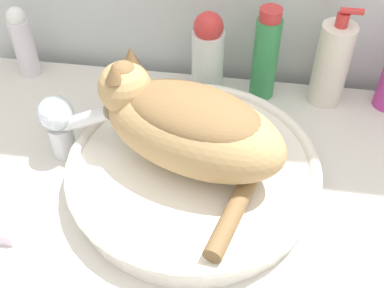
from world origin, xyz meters
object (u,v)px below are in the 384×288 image
object	(u,v)px
faucet	(62,123)
deodorant_stick	(23,42)
lotion_bottle_white	(208,53)
shampoo_bottle_tall	(266,55)
cat	(188,124)
soap_pump_bottle	(332,64)

from	to	relation	value
faucet	deodorant_stick	xyz separation A→B (m)	(-0.16, 0.23, 0.00)
faucet	lotion_bottle_white	distance (m)	0.32
deodorant_stick	shampoo_bottle_tall	size ratio (longest dim) A/B	0.81
cat	soap_pump_bottle	world-z (taller)	cat
faucet	cat	bearing A→B (deg)	0.10
lotion_bottle_white	shampoo_bottle_tall	bearing A→B (deg)	0.00
cat	soap_pump_bottle	distance (m)	0.36
deodorant_stick	shampoo_bottle_tall	distance (m)	0.50
cat	deodorant_stick	xyz separation A→B (m)	(-0.39, 0.26, -0.06)
shampoo_bottle_tall	lotion_bottle_white	world-z (taller)	shampoo_bottle_tall
soap_pump_bottle	deodorant_stick	bearing A→B (deg)	180.00
faucet	lotion_bottle_white	bearing A→B (deg)	54.52
deodorant_stick	soap_pump_bottle	world-z (taller)	soap_pump_bottle
shampoo_bottle_tall	lotion_bottle_white	distance (m)	0.11
faucet	shampoo_bottle_tall	xyz separation A→B (m)	(0.34, 0.23, 0.02)
shampoo_bottle_tall	soap_pump_bottle	bearing A→B (deg)	-0.00
deodorant_stick	soap_pump_bottle	xyz separation A→B (m)	(0.63, 0.00, 0.01)
cat	lotion_bottle_white	bearing A→B (deg)	-71.62
cat	lotion_bottle_white	xyz separation A→B (m)	(0.00, 0.26, -0.05)
faucet	lotion_bottle_white	size ratio (longest dim) A/B	0.78
shampoo_bottle_tall	faucet	bearing A→B (deg)	-146.02
cat	soap_pump_bottle	xyz separation A→B (m)	(0.24, 0.26, -0.05)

